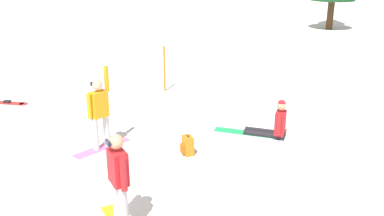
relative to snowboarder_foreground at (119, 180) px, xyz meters
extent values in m
plane|color=silver|center=(-2.22, 0.42, -0.91)|extent=(800.00, 800.00, 0.00)
cylinder|color=#B7B7BC|center=(0.13, -0.10, -0.47)|extent=(0.15, 0.15, 0.84)
cylinder|color=#B7B7BC|center=(-0.12, 0.10, -0.47)|extent=(0.15, 0.15, 0.84)
cube|color=red|center=(0.00, 0.00, 0.24)|extent=(0.46, 0.44, 0.58)
cylinder|color=red|center=(0.20, -0.16, 0.24)|extent=(0.11, 0.11, 0.58)
cylinder|color=red|center=(-0.20, 0.16, 0.24)|extent=(0.11, 0.11, 0.58)
sphere|color=tan|center=(0.00, 0.00, 0.69)|extent=(0.24, 0.24, 0.24)
cube|color=black|center=(-0.09, -0.11, 0.70)|extent=(0.16, 0.14, 0.08)
cube|color=pink|center=(-2.12, 2.62, -0.90)|extent=(0.79, 1.51, 0.02)
cylinder|color=#B7B7BC|center=(-2.18, 2.47, -0.49)|extent=(0.15, 0.15, 0.78)
cylinder|color=#B7B7BC|center=(-2.06, 2.77, -0.49)|extent=(0.15, 0.15, 0.78)
cube|color=orange|center=(-2.12, 2.62, 0.20)|extent=(0.37, 0.46, 0.62)
cylinder|color=orange|center=(-2.21, 2.37, 0.22)|extent=(0.11, 0.11, 0.58)
cylinder|color=orange|center=(-2.03, 2.86, 0.76)|extent=(0.11, 0.11, 0.60)
sphere|color=tan|center=(-2.12, 2.62, 0.67)|extent=(0.24, 0.24, 0.24)
cube|color=black|center=(-2.25, 2.67, 0.68)|extent=(0.10, 0.17, 0.08)
cube|color=black|center=(1.69, 4.88, -0.86)|extent=(0.30, 0.38, 0.10)
cylinder|color=black|center=(1.20, 4.75, -0.83)|extent=(0.81, 0.19, 0.14)
cylinder|color=black|center=(1.19, 4.95, -0.83)|extent=(0.81, 0.19, 0.14)
cube|color=#19B259|center=(0.79, 4.82, -0.90)|extent=(1.61, 0.38, 0.02)
cube|color=red|center=(1.69, 4.88, -0.51)|extent=(0.26, 0.41, 0.60)
cylinder|color=red|center=(1.71, 4.62, -0.47)|extent=(0.11, 0.11, 0.52)
cylinder|color=red|center=(1.68, 5.14, -0.47)|extent=(0.11, 0.11, 0.52)
sphere|color=tan|center=(1.69, 4.88, -0.05)|extent=(0.24, 0.24, 0.24)
sphere|color=red|center=(1.69, 4.88, 0.00)|extent=(0.20, 0.20, 0.20)
cube|color=red|center=(-6.96, 4.26, -0.90)|extent=(1.60, 0.59, 0.02)
cylinder|color=red|center=(-6.19, 4.43, -0.90)|extent=(0.31, 0.31, 0.02)
cube|color=black|center=(-6.73, 4.31, -0.85)|extent=(0.23, 0.18, 0.07)
cube|color=orange|center=(-0.08, 3.10, -0.69)|extent=(0.36, 0.37, 0.44)
cube|color=#A85613|center=(-0.18, 3.01, -0.76)|extent=(0.19, 0.21, 0.20)
cylinder|color=black|center=(-0.08, 3.10, -0.45)|extent=(0.10, 0.11, 0.02)
cylinder|color=orange|center=(-2.74, 7.37, -0.14)|extent=(0.06, 0.06, 1.55)
cylinder|color=#472D19|center=(1.07, 22.83, -0.03)|extent=(0.40, 0.40, 1.76)
camera|label=1|loc=(3.51, -5.38, 3.50)|focal=40.72mm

